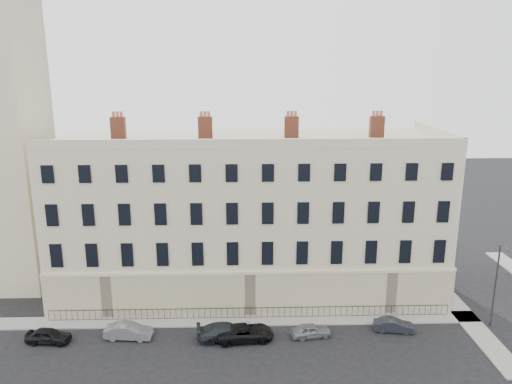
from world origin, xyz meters
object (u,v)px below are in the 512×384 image
car_b (129,331)px  car_e (311,330)px  car_a (48,336)px  car_c (226,332)px  streetlamp (497,282)px  car_f (394,325)px  car_d (245,332)px

car_b → car_e: car_b is taller
car_a → car_b: size_ratio=0.93×
car_c → streetlamp: 22.89m
car_b → streetlamp: (30.50, 0.96, 3.45)m
car_b → car_f: (21.93, 0.42, -0.08)m
car_b → car_c: bearing=-88.1°
car_b → car_c: size_ratio=0.83×
car_e → car_f: size_ratio=0.98×
car_a → car_f: size_ratio=1.06×
car_b → car_f: bearing=-84.3°
streetlamp → car_d: bearing=-156.6°
car_b → car_f: size_ratio=1.15×
car_f → car_b: bearing=99.7°
car_d → car_f: size_ratio=1.40×
car_d → car_e: bearing=-92.8°
car_d → car_e: 5.41m
car_a → streetlamp: streetlamp is taller
car_a → car_c: car_c is taller
car_e → car_f: 7.08m
car_c → streetlamp: (22.60, 1.33, 3.41)m
car_d → streetlamp: bearing=-91.9°
car_a → streetlamp: 36.99m
car_d → car_f: car_d is taller
car_a → car_b: (6.30, 0.46, 0.03)m
car_a → car_f: car_a is taller
car_e → streetlamp: 16.06m
car_d → car_a: bearing=83.9°
car_d → car_c: bearing=79.0°
car_f → streetlamp: bearing=-77.8°
car_b → streetlamp: bearing=-83.5°
car_e → car_f: (7.06, 0.64, -0.01)m
streetlamp → car_a: bearing=-158.4°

